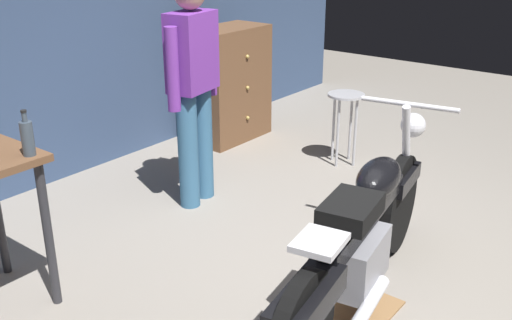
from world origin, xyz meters
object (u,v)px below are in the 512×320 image
object	(u,v)px
shop_stool	(345,110)
person_standing	(193,84)
motorcycle	(363,236)
bottle	(27,137)
wooden_dresser	(229,84)

from	to	relation	value
shop_stool	person_standing	bearing A→B (deg)	160.36
motorcycle	bottle	bearing A→B (deg)	116.99
person_standing	wooden_dresser	size ratio (longest dim) A/B	1.52
person_standing	wooden_dresser	bearing A→B (deg)	-159.46
person_standing	shop_stool	world-z (taller)	person_standing
motorcycle	bottle	xyz separation A→B (m)	(-1.04, 1.38, 0.55)
motorcycle	bottle	size ratio (longest dim) A/B	9.00
bottle	person_standing	bearing A→B (deg)	10.72
person_standing	bottle	distance (m)	1.53
motorcycle	person_standing	bearing A→B (deg)	64.46
motorcycle	shop_stool	bearing A→B (deg)	22.67
person_standing	bottle	world-z (taller)	person_standing
shop_stool	bottle	distance (m)	2.93
motorcycle	bottle	distance (m)	1.81
motorcycle	wooden_dresser	xyz separation A→B (m)	(1.74, 2.42, 0.10)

